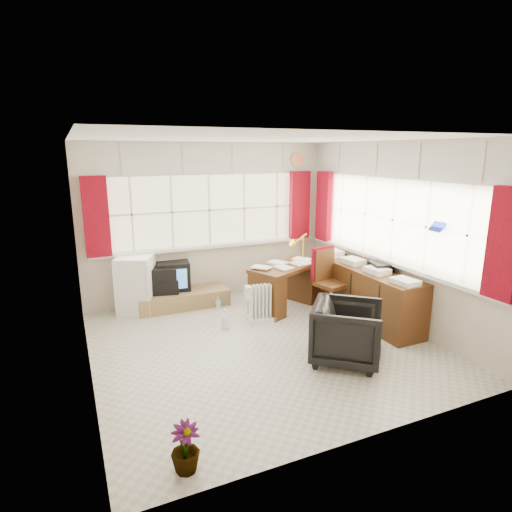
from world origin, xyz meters
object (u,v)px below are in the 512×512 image
(desk, at_px, (286,284))
(mini_fridge, at_px, (136,284))
(office_chair, at_px, (347,333))
(credenza, at_px, (364,292))
(crt_tv, at_px, (173,275))
(tv_bench, at_px, (183,299))
(desk_lamp, at_px, (303,242))
(radiator, at_px, (262,307))
(task_chair, at_px, (327,279))

(desk, distance_m, mini_fridge, 2.26)
(office_chair, bearing_deg, credenza, -5.71)
(crt_tv, bearing_deg, desk, -29.66)
(desk, distance_m, tv_bench, 1.62)
(desk_lamp, relative_size, office_chair, 0.55)
(radiator, xyz_separation_m, crt_tv, (-0.94, 1.26, 0.24))
(crt_tv, bearing_deg, office_chair, -63.26)
(credenza, xyz_separation_m, crt_tv, (-2.37, 1.70, 0.08))
(desk_lamp, distance_m, radiator, 1.37)
(office_chair, height_order, credenza, credenza)
(radiator, height_order, mini_fridge, mini_fridge)
(radiator, xyz_separation_m, tv_bench, (-0.85, 1.09, -0.10))
(task_chair, distance_m, radiator, 1.06)
(office_chair, bearing_deg, desk_lamp, 23.95)
(desk_lamp, relative_size, mini_fridge, 0.50)
(crt_tv, height_order, mini_fridge, mini_fridge)
(radiator, height_order, credenza, credenza)
(credenza, relative_size, crt_tv, 3.65)
(radiator, distance_m, mini_fridge, 1.94)
(desk, distance_m, office_chair, 1.82)
(desk_lamp, bearing_deg, desk, -154.14)
(credenza, bearing_deg, tv_bench, 146.30)
(desk_lamp, bearing_deg, radiator, -149.58)
(desk_lamp, distance_m, mini_fridge, 2.65)
(desk, distance_m, desk_lamp, 0.74)
(tv_bench, bearing_deg, credenza, -33.70)
(task_chair, xyz_separation_m, crt_tv, (-1.95, 1.35, -0.06))
(desk, bearing_deg, credenza, -44.46)
(task_chair, xyz_separation_m, credenza, (0.42, -0.34, -0.15))
(desk_lamp, relative_size, tv_bench, 0.30)
(task_chair, relative_size, credenza, 0.51)
(mini_fridge, bearing_deg, desk, -20.12)
(desk, xyz_separation_m, office_chair, (-0.18, -1.81, -0.03))
(desk_lamp, xyz_separation_m, credenza, (0.44, -1.01, -0.58))
(desk_lamp, distance_m, crt_tv, 2.11)
(office_chair, bearing_deg, desk, 34.30)
(office_chair, xyz_separation_m, radiator, (-0.41, 1.43, -0.12))
(desk, relative_size, credenza, 0.65)
(desk, xyz_separation_m, mini_fridge, (-2.13, 0.78, 0.05))
(tv_bench, xyz_separation_m, crt_tv, (-0.09, 0.18, 0.35))
(radiator, bearing_deg, credenza, -16.87)
(mini_fridge, bearing_deg, desk_lamp, -13.10)
(desk, height_order, desk_lamp, desk_lamp)
(task_chair, distance_m, credenza, 0.56)
(desk, relative_size, mini_fridge, 1.53)
(task_chair, bearing_deg, radiator, 174.87)
(office_chair, relative_size, credenza, 0.39)
(office_chair, distance_m, radiator, 1.49)
(tv_bench, height_order, mini_fridge, mini_fridge)
(tv_bench, bearing_deg, office_chair, -63.34)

